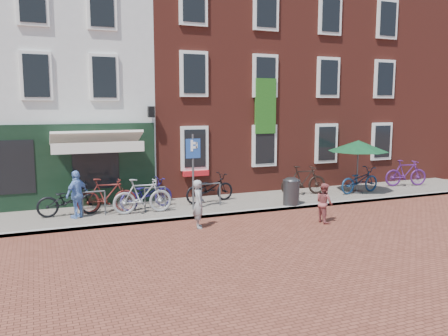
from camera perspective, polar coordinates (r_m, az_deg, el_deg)
name	(u,v)px	position (r m, az deg, el deg)	size (l,w,h in m)	color
ground	(209,218)	(15.10, -1.81, -6.16)	(80.00, 80.00, 0.00)	brown
sidewalk	(221,205)	(16.81, -0.40, -4.54)	(24.00, 3.00, 0.10)	slate
building_stucco	(36,84)	(20.76, -22.26, 9.59)	(8.00, 8.00, 9.00)	silver
building_brick_mid	(197,76)	(21.97, -3.39, 11.32)	(6.00, 8.00, 10.00)	maroon
building_brick_right	(307,79)	(24.57, 10.22, 10.84)	(6.00, 8.00, 10.00)	maroon
filler_right	(404,90)	(28.55, 21.42, 8.98)	(7.00, 8.00, 9.00)	maroon
litter_bin	(291,190)	(16.60, 8.33, -2.67)	(0.58, 0.58, 1.06)	#353538
parking_sign	(193,160)	(15.51, -3.85, 0.96)	(0.50, 0.08, 2.57)	#4C4C4F
parasol	(358,144)	(19.30, 16.30, 2.89)	(2.40, 2.40, 2.24)	#4C4C4F
woman	(199,204)	(13.76, -3.15, -4.46)	(0.53, 0.35, 1.45)	gray
boy	(324,203)	(14.71, 12.32, -4.23)	(0.60, 0.47, 1.24)	#974747
cafe_person	(77,194)	(15.22, -17.73, -3.12)	(0.89, 0.37, 1.51)	#6A92D6
bicycle_0	(69,200)	(15.65, -18.63, -3.74)	(0.69, 1.99, 1.05)	black
bicycle_1	(107,196)	(15.70, -14.31, -3.32)	(0.55, 1.93, 1.16)	#561B17
bicycle_2	(146,194)	(16.07, -9.58, -3.14)	(0.69, 1.99, 1.05)	navy
bicycle_3	(142,196)	(15.37, -10.06, -3.43)	(0.55, 1.93, 1.16)	#969597
bicycle_4	(210,188)	(16.90, -1.78, -2.50)	(0.69, 1.99, 1.05)	black
bicycle_5	(304,180)	(18.54, 9.82, -1.51)	(0.55, 1.93, 1.16)	black
bicycle_6	(360,180)	(19.47, 16.43, -1.45)	(0.69, 1.99, 1.05)	navy
bicycle_7	(406,173)	(21.75, 21.60, -0.58)	(0.55, 1.93, 1.16)	#46185B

